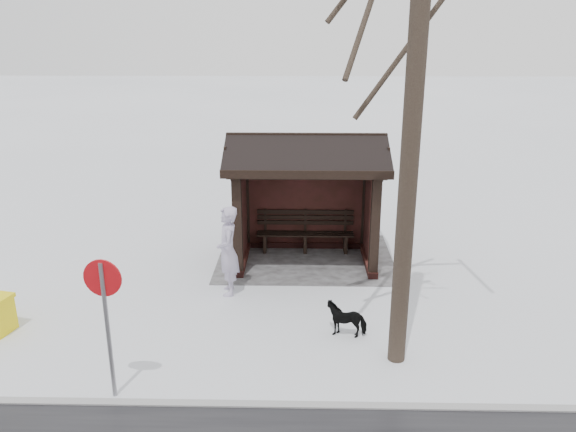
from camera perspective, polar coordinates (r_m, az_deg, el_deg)
The scene contains 7 objects.
ground at distance 13.51m, azimuth 1.76°, elevation -4.61°, with size 120.00×120.00×0.00m, color silver.
kerb at distance 8.70m, azimuth 2.01°, elevation -18.71°, with size 120.00×0.15×0.06m, color gray.
trampled_patch at distance 13.69m, azimuth 1.76°, elevation -4.25°, with size 4.20×3.20×0.02m, color gray.
bus_shelter at distance 12.98m, azimuth 1.85°, elevation 4.51°, with size 3.60×2.40×3.09m.
pedestrian at distance 11.62m, azimuth -6.13°, elevation -3.55°, with size 0.69×0.45×1.89m, color #ACA1BD.
dog at distance 10.36m, azimuth 5.98°, elevation -10.27°, with size 0.34×0.74×0.62m, color black.
road_sign at distance 8.50m, azimuth -18.12°, elevation -8.01°, with size 0.57×0.11×2.21m.
Camera 1 is at (0.13, 12.46, 5.23)m, focal length 35.00 mm.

